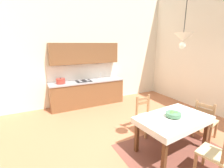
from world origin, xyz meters
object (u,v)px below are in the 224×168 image
Objects in this scene: dining_chair_camera_side at (216,154)px; fruit_bowl at (173,114)px; dining_chair_window_side at (205,121)px; pendant_lamp at (183,38)px; kitchen_cabinetry at (87,82)px; dining_table at (173,123)px; dining_chair_kitchen_side at (146,116)px.

dining_chair_camera_side is 0.92m from fruit_bowl.
pendant_lamp is (-1.08, -0.06, 1.83)m from dining_chair_window_side.
dining_table is (0.72, -3.30, -0.23)m from kitchen_cabinetry.
fruit_bowl is at bearing 162.65° from dining_table.
dining_chair_camera_side is at bearing -139.07° from dining_chair_window_side.
fruit_bowl is at bearing 178.88° from dining_chair_window_side.
dining_table is 1.65× the size of dining_chair_window_side.
pendant_lamp reaches higher than dining_table.
dining_chair_camera_side is (0.11, -1.65, 0.00)m from dining_chair_kitchen_side.
pendant_lamp is at bearing -91.58° from dining_chair_kitchen_side.
dining_table is 1.65× the size of dining_chair_camera_side.
fruit_bowl is (0.71, -3.30, -0.04)m from kitchen_cabinetry.
kitchen_cabinetry is at bearing 105.47° from dining_chair_kitchen_side.
dining_chair_kitchen_side is 3.10× the size of fruit_bowl.
pendant_lamp reaches higher than dining_chair_camera_side.
dining_chair_kitchen_side and dining_chair_camera_side have the same top height.
dining_chair_kitchen_side is at bearing 92.07° from dining_table.
dining_chair_window_side is at bearing -37.87° from dining_chair_kitchen_side.
dining_chair_camera_side is (0.08, -0.84, -0.18)m from dining_table.
dining_chair_kitchen_side is at bearing -74.53° from kitchen_cabinetry.
dining_chair_window_side is at bearing 40.93° from dining_chair_camera_side.
fruit_bowl reaches higher than dining_table.
pendant_lamp is (-0.04, -0.08, 1.46)m from fruit_bowl.
dining_chair_kitchen_side is (-0.03, 0.81, -0.18)m from dining_table.
kitchen_cabinetry reaches higher than fruit_bowl.
dining_chair_window_side is (0.95, 0.82, 0.00)m from dining_chair_camera_side.
fruit_bowl is (-1.04, 0.02, 0.37)m from dining_chair_window_side.
kitchen_cabinetry is 3.78m from dining_chair_window_side.
dining_table is at bearing 179.07° from dining_chair_window_side.
kitchen_cabinetry is 2.81× the size of dining_chair_window_side.
pendant_lamp is (0.67, -3.38, 1.42)m from kitchen_cabinetry.
dining_chair_kitchen_side is 0.89m from fruit_bowl.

